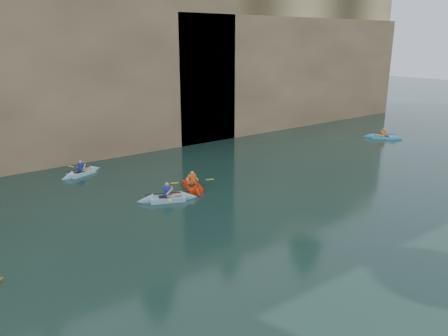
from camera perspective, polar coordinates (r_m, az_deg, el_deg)
cliff at (r=36.39m, az=-25.85°, el=12.28°), size 70.00×16.00×12.00m
cliff_slab_center at (r=29.80m, az=-18.89°, el=11.86°), size 24.00×2.40×11.40m
cliff_slab_east at (r=40.89m, az=9.37°, el=12.44°), size 26.00×2.40×9.84m
sea_cave_east at (r=33.06m, az=-4.67°, el=7.02°), size 5.00×1.00×4.50m
kayaker_ltblue_near at (r=21.68m, az=-7.40°, el=-3.92°), size 3.06×2.20×1.19m
kayaker_red_far at (r=23.34m, az=-4.14°, el=-2.33°), size 2.23×3.28×1.18m
kayaker_ltblue_mid at (r=26.94m, az=-18.13°, el=-0.57°), size 2.90×2.05×1.08m
kayaker_blue_east at (r=37.31m, az=20.08°, el=3.84°), size 2.28×2.89×1.08m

